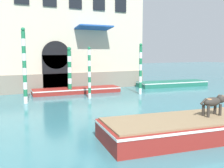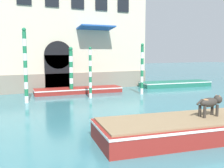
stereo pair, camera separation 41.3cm
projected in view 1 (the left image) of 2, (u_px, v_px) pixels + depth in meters
boat_foreground at (192, 127)px, 9.39m from camera, size 6.89×3.23×0.71m
dog_on_deck at (214, 102)px, 9.59m from camera, size 1.16×0.34×0.77m
boat_moored_near_palazzo at (77, 90)px, 19.54m from camera, size 6.60×2.08×0.39m
boat_moored_far at (172, 84)px, 23.42m from camera, size 6.53×2.53×0.45m
mooring_pole_0 at (24, 66)px, 15.33m from camera, size 0.23×0.23×4.46m
mooring_pole_1 at (70, 71)px, 18.64m from camera, size 0.28×0.28×3.41m
mooring_pole_2 at (89, 73)px, 17.10m from camera, size 0.19×0.19×3.38m
mooring_pole_3 at (141, 69)px, 18.88m from camera, size 0.22×0.22×3.66m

